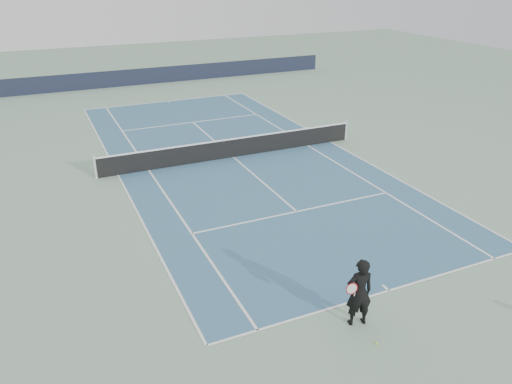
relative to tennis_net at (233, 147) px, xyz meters
name	(u,v)px	position (x,y,z in m)	size (l,w,h in m)	color
ground	(233,157)	(0.00, 0.00, -0.50)	(80.00, 80.00, 0.00)	gray
court_surface	(233,157)	(0.00, 0.00, -0.50)	(10.97, 23.77, 0.01)	#376282
tennis_net	(233,147)	(0.00, 0.00, 0.00)	(12.90, 0.10, 1.07)	silver
windscreen_far	(147,76)	(0.00, 17.88, 0.10)	(30.00, 0.25, 1.20)	black
tennis_player	(359,292)	(-1.65, -12.65, 0.45)	(0.86, 0.65, 1.91)	black
tennis_ball	(377,343)	(-1.67, -13.54, -0.47)	(0.06, 0.06, 0.06)	#C8E52E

